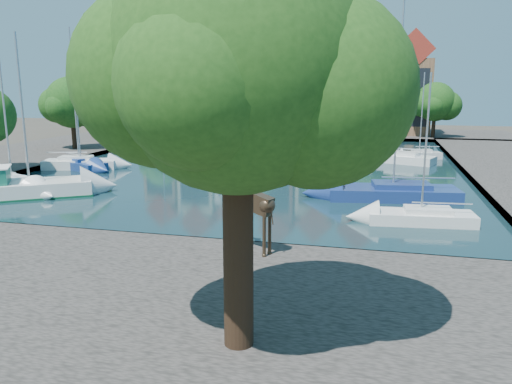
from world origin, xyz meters
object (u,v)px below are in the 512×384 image
Objects in this scene: plane_tree at (241,74)px; sailboat_right_a at (421,215)px; giraffe_statue at (249,199)px; sailboat_left_a at (12,183)px; motorsailer at (4,186)px.

sailboat_right_a is (5.74, 15.50, -7.12)m from plane_tree.
sailboat_left_a reaches higher than giraffe_statue.
sailboat_left_a is (-21.56, 17.23, -7.00)m from plane_tree.
plane_tree is 28.47m from sailboat_left_a.
giraffe_statue is at bearing 103.55° from plane_tree.
giraffe_statue is (-1.83, 7.60, -4.92)m from plane_tree.
plane_tree reaches higher than sailboat_right_a.
plane_tree is at bearing -76.45° from giraffe_statue.
giraffe_statue is 0.57× the size of sailboat_right_a.
sailboat_right_a is (7.57, 7.90, -2.20)m from giraffe_statue.
sailboat_left_a is 27.36m from sailboat_right_a.
sailboat_right_a is at bearing 0.39° from motorsailer.
motorsailer is 26.33m from sailboat_right_a.
motorsailer is (-20.59, 15.32, -6.78)m from plane_tree.
plane_tree is 1.33× the size of sailboat_right_a.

